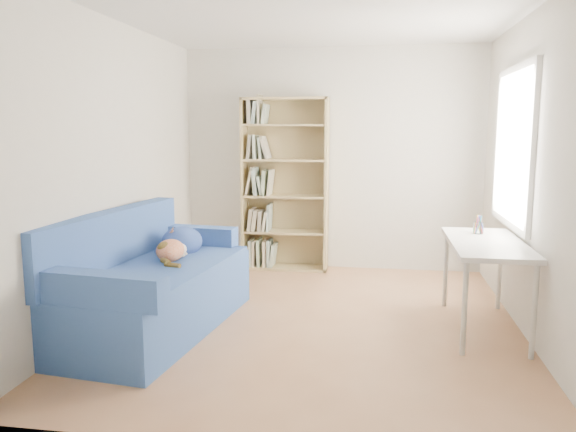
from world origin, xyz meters
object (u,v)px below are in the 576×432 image
object	(u,v)px
bookshelf	(285,192)
desk	(486,250)
sofa	(151,285)
pen_cup	(478,226)

from	to	relation	value
bookshelf	desk	size ratio (longest dim) A/B	1.58
sofa	pen_cup	distance (m)	2.87
sofa	bookshelf	world-z (taller)	bookshelf
bookshelf	desk	world-z (taller)	bookshelf
desk	bookshelf	bearing A→B (deg)	137.80
sofa	desk	bearing A→B (deg)	15.26
sofa	bookshelf	distance (m)	2.40
sofa	desk	distance (m)	2.79
sofa	bookshelf	bearing A→B (deg)	77.23
sofa	pen_cup	size ratio (longest dim) A/B	12.33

